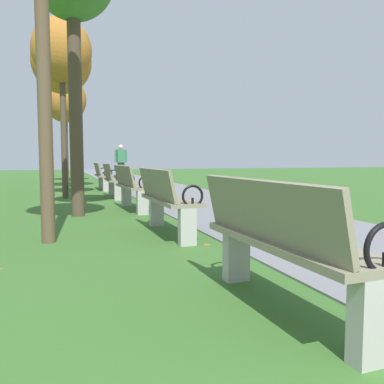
% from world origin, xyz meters
% --- Properties ---
extents(paved_walkway, '(2.77, 44.00, 0.02)m').
position_xyz_m(paved_walkway, '(1.38, 18.00, 0.01)').
color(paved_walkway, slate).
rests_on(paved_walkway, ground).
extents(park_bench_2, '(0.52, 1.61, 0.90)m').
position_xyz_m(park_bench_2, '(-0.50, 2.65, 0.49)').
color(park_bench_2, gray).
rests_on(park_bench_2, ground).
extents(park_bench_3, '(0.49, 1.61, 0.90)m').
position_xyz_m(park_bench_3, '(-0.50, 5.57, 0.49)').
color(park_bench_3, gray).
rests_on(park_bench_3, ground).
extents(park_bench_4, '(0.53, 1.62, 0.90)m').
position_xyz_m(park_bench_4, '(-0.50, 8.32, 0.49)').
color(park_bench_4, gray).
rests_on(park_bench_4, ground).
extents(park_bench_5, '(0.52, 1.61, 0.90)m').
position_xyz_m(park_bench_5, '(-0.50, 11.06, 0.49)').
color(park_bench_5, gray).
rests_on(park_bench_5, ground).
extents(park_bench_6, '(0.48, 1.60, 0.90)m').
position_xyz_m(park_bench_6, '(-0.50, 13.82, 0.49)').
color(park_bench_6, gray).
rests_on(park_bench_6, ground).
extents(tree_3, '(1.50, 1.50, 4.61)m').
position_xyz_m(tree_3, '(-1.71, 11.29, 3.74)').
color(tree_3, '#4C3D2D').
rests_on(tree_3, ground).
extents(tree_4, '(1.90, 1.90, 5.23)m').
position_xyz_m(tree_4, '(-1.68, 14.26, 4.16)').
color(tree_4, brown).
rests_on(tree_4, ground).
extents(tree_5, '(1.83, 1.83, 4.65)m').
position_xyz_m(tree_5, '(-1.50, 19.11, 3.61)').
color(tree_5, '#4C3D2D').
rests_on(tree_5, ground).
extents(pedestrian_walking, '(0.53, 0.25, 1.62)m').
position_xyz_m(pedestrian_walking, '(0.71, 17.76, 0.93)').
color(pedestrian_walking, '#3D3328').
rests_on(pedestrian_walking, paved_walkway).
extents(scattered_leaves, '(5.01, 17.48, 0.02)m').
position_xyz_m(scattered_leaves, '(-0.60, 9.73, 0.01)').
color(scattered_leaves, '#93511E').
rests_on(scattered_leaves, ground).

